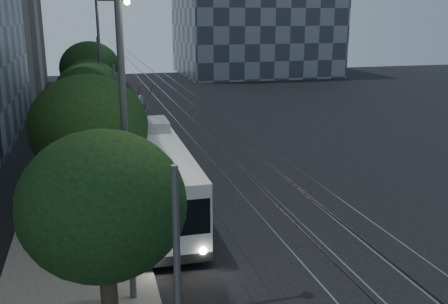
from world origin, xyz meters
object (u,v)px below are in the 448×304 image
at_px(car_white_d, 115,99).
at_px(streetlamp_near, 138,91).
at_px(car_white_b, 124,122).
at_px(car_white_c, 134,103).
at_px(car_white_a, 125,126).
at_px(streetlamp_far, 105,53).
at_px(pickup_silver, 137,158).
at_px(trolleybus, 155,175).

xyz_separation_m(car_white_d, streetlamp_near, (-1.07, -35.74, 5.89)).
height_order(car_white_d, streetlamp_near, streetlamp_near).
xyz_separation_m(car_white_b, car_white_c, (1.60, 9.50, -0.14)).
bearing_deg(car_white_c, car_white_b, -85.67).
relative_size(car_white_a, streetlamp_far, 0.40).
height_order(car_white_a, streetlamp_near, streetlamp_near).
distance_m(pickup_silver, car_white_d, 22.14).
bearing_deg(car_white_a, streetlamp_near, -108.80).
bearing_deg(trolleybus, car_white_a, 91.42).
bearing_deg(pickup_silver, trolleybus, -85.67).
bearing_deg(car_white_b, trolleybus, -80.66).
bearing_deg(car_white_a, car_white_c, 65.35).
bearing_deg(car_white_a, trolleybus, -105.37).
height_order(car_white_b, car_white_c, car_white_b).
bearing_deg(trolleybus, streetlamp_far, 95.32).
bearing_deg(car_white_c, streetlamp_near, -80.67).
bearing_deg(car_white_a, car_white_b, 73.89).
bearing_deg(trolleybus, car_white_d, 91.08).
relative_size(pickup_silver, car_white_d, 1.43).
relative_size(trolleybus, car_white_d, 3.01).
height_order(pickup_silver, streetlamp_near, streetlamp_near).
bearing_deg(car_white_c, car_white_d, 139.48).
distance_m(car_white_a, streetlamp_near, 23.62).
relative_size(pickup_silver, streetlamp_near, 0.53).
relative_size(pickup_silver, car_white_c, 1.55).
distance_m(car_white_c, streetlamp_near, 34.14).
bearing_deg(car_white_c, trolleybus, -79.18).
bearing_deg(car_white_d, streetlamp_near, -113.71).
height_order(trolleybus, car_white_a, trolleybus).
height_order(trolleybus, streetlamp_near, streetlamp_near).
height_order(pickup_silver, car_white_b, pickup_silver).
xyz_separation_m(car_white_c, streetlamp_far, (-2.69, -10.23, 5.44)).
xyz_separation_m(car_white_a, streetlamp_near, (-1.07, -22.85, 5.89)).
xyz_separation_m(trolleybus, car_white_b, (-0.20, 16.56, -0.92)).
distance_m(car_white_c, streetlamp_far, 11.90).
height_order(trolleybus, car_white_c, trolleybus).
relative_size(car_white_b, streetlamp_far, 0.52).
distance_m(trolleybus, pickup_silver, 6.22).
xyz_separation_m(car_white_c, streetlamp_near, (-2.67, -33.51, 5.96)).
relative_size(trolleybus, car_white_c, 3.26).
bearing_deg(trolleybus, car_white_c, 87.60).
bearing_deg(streetlamp_far, car_white_b, 33.99).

